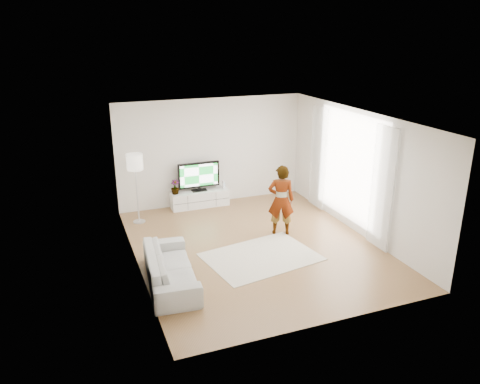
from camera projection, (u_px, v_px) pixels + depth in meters
name	position (u px, v px, depth m)	size (l,w,h in m)	color
floor	(255.00, 246.00, 10.11)	(6.00, 6.00, 0.00)	#936742
ceiling	(257.00, 118.00, 9.19)	(6.00, 6.00, 0.00)	white
wall_left	(134.00, 200.00, 8.81)	(0.02, 6.00, 2.80)	silver
wall_right	(358.00, 172.00, 10.50)	(0.02, 6.00, 2.80)	silver
wall_back	(212.00, 152.00, 12.30)	(5.00, 0.02, 2.80)	silver
wall_front	(333.00, 244.00, 7.01)	(5.00, 0.02, 2.80)	silver
window	(350.00, 167.00, 10.74)	(0.01, 2.60, 2.50)	white
curtain_near	(382.00, 188.00, 9.60)	(0.04, 0.70, 2.60)	white
curtain_far	(318.00, 158.00, 11.89)	(0.04, 0.70, 2.60)	white
media_console	(200.00, 199.00, 12.34)	(1.53, 0.43, 0.43)	white
television	(199.00, 176.00, 12.15)	(1.10, 0.22, 0.77)	black
game_console	(224.00, 185.00, 12.46)	(0.06, 0.15, 0.19)	white
potted_plant	(175.00, 187.00, 11.99)	(0.21, 0.21, 0.37)	#3F7238
rug	(261.00, 257.00, 9.64)	(2.21, 1.59, 0.01)	beige
player	(281.00, 200.00, 10.48)	(0.59, 0.39, 1.62)	#334772
sofa	(170.00, 268.00, 8.58)	(2.10, 0.82, 0.61)	beige
floor_lamp	(135.00, 165.00, 10.93)	(0.38, 0.38, 1.70)	silver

